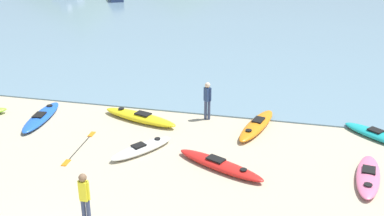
{
  "coord_description": "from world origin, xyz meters",
  "views": [
    {
      "loc": [
        5.32,
        -6.82,
        7.71
      ],
      "look_at": [
        1.26,
        10.32,
        0.5
      ],
      "focal_mm": 42.0,
      "sensor_mm": 36.0,
      "label": 1
    }
  ],
  "objects_px": {
    "kayak_on_sand_0": "(41,117)",
    "kayak_on_sand_1": "(378,135)",
    "kayak_on_sand_3": "(368,176)",
    "kayak_on_sand_4": "(220,165)",
    "person_near_foreground": "(85,196)",
    "loose_paddle": "(80,148)",
    "kayak_on_sand_6": "(142,148)",
    "kayak_on_sand_5": "(257,125)",
    "kayak_on_sand_2": "(140,117)",
    "person_near_waterline": "(207,98)"
  },
  "relations": [
    {
      "from": "kayak_on_sand_1",
      "to": "kayak_on_sand_5",
      "type": "relative_size",
      "value": 0.79
    },
    {
      "from": "kayak_on_sand_5",
      "to": "loose_paddle",
      "type": "height_order",
      "value": "kayak_on_sand_5"
    },
    {
      "from": "kayak_on_sand_0",
      "to": "kayak_on_sand_1",
      "type": "relative_size",
      "value": 1.22
    },
    {
      "from": "person_near_waterline",
      "to": "loose_paddle",
      "type": "bearing_deg",
      "value": -137.69
    },
    {
      "from": "kayak_on_sand_6",
      "to": "kayak_on_sand_5",
      "type": "bearing_deg",
      "value": 37.71
    },
    {
      "from": "kayak_on_sand_0",
      "to": "kayak_on_sand_3",
      "type": "xyz_separation_m",
      "value": [
        12.94,
        -1.91,
        -0.01
      ]
    },
    {
      "from": "kayak_on_sand_2",
      "to": "loose_paddle",
      "type": "xyz_separation_m",
      "value": [
        -1.35,
        -2.88,
        -0.16
      ]
    },
    {
      "from": "kayak_on_sand_3",
      "to": "kayak_on_sand_4",
      "type": "bearing_deg",
      "value": -175.14
    },
    {
      "from": "kayak_on_sand_6",
      "to": "kayak_on_sand_0",
      "type": "bearing_deg",
      "value": 160.85
    },
    {
      "from": "kayak_on_sand_2",
      "to": "kayak_on_sand_5",
      "type": "relative_size",
      "value": 1.05
    },
    {
      "from": "kayak_on_sand_6",
      "to": "person_near_foreground",
      "type": "height_order",
      "value": "person_near_foreground"
    },
    {
      "from": "kayak_on_sand_2",
      "to": "kayak_on_sand_5",
      "type": "distance_m",
      "value": 4.9
    },
    {
      "from": "kayak_on_sand_2",
      "to": "kayak_on_sand_0",
      "type": "bearing_deg",
      "value": -168.24
    },
    {
      "from": "kayak_on_sand_4",
      "to": "loose_paddle",
      "type": "distance_m",
      "value": 5.36
    },
    {
      "from": "kayak_on_sand_2",
      "to": "kayak_on_sand_4",
      "type": "height_order",
      "value": "kayak_on_sand_2"
    },
    {
      "from": "kayak_on_sand_2",
      "to": "kayak_on_sand_4",
      "type": "relative_size",
      "value": 1.08
    },
    {
      "from": "kayak_on_sand_2",
      "to": "kayak_on_sand_6",
      "type": "bearing_deg",
      "value": -69.02
    },
    {
      "from": "kayak_on_sand_0",
      "to": "person_near_foreground",
      "type": "height_order",
      "value": "person_near_foreground"
    },
    {
      "from": "kayak_on_sand_0",
      "to": "loose_paddle",
      "type": "bearing_deg",
      "value": -36.18
    },
    {
      "from": "kayak_on_sand_2",
      "to": "kayak_on_sand_6",
      "type": "height_order",
      "value": "kayak_on_sand_2"
    },
    {
      "from": "person_near_waterline",
      "to": "kayak_on_sand_2",
      "type": "bearing_deg",
      "value": -162.86
    },
    {
      "from": "person_near_foreground",
      "to": "loose_paddle",
      "type": "xyz_separation_m",
      "value": [
        -2.32,
        4.2,
        -0.91
      ]
    },
    {
      "from": "kayak_on_sand_0",
      "to": "kayak_on_sand_5",
      "type": "distance_m",
      "value": 9.09
    },
    {
      "from": "kayak_on_sand_0",
      "to": "kayak_on_sand_4",
      "type": "relative_size",
      "value": 0.99
    },
    {
      "from": "kayak_on_sand_1",
      "to": "person_near_waterline",
      "type": "height_order",
      "value": "person_near_waterline"
    },
    {
      "from": "person_near_foreground",
      "to": "loose_paddle",
      "type": "distance_m",
      "value": 4.88
    },
    {
      "from": "kayak_on_sand_3",
      "to": "kayak_on_sand_4",
      "type": "relative_size",
      "value": 0.89
    },
    {
      "from": "kayak_on_sand_5",
      "to": "person_near_waterline",
      "type": "height_order",
      "value": "person_near_waterline"
    },
    {
      "from": "kayak_on_sand_2",
      "to": "person_near_foreground",
      "type": "height_order",
      "value": "person_near_foreground"
    },
    {
      "from": "kayak_on_sand_5",
      "to": "kayak_on_sand_6",
      "type": "xyz_separation_m",
      "value": [
        -3.88,
        -3.0,
        -0.01
      ]
    },
    {
      "from": "loose_paddle",
      "to": "kayak_on_sand_2",
      "type": "bearing_deg",
      "value": 64.82
    },
    {
      "from": "kayak_on_sand_6",
      "to": "person_near_waterline",
      "type": "distance_m",
      "value": 3.97
    },
    {
      "from": "kayak_on_sand_1",
      "to": "kayak_on_sand_5",
      "type": "xyz_separation_m",
      "value": [
        -4.69,
        -0.15,
        0.01
      ]
    },
    {
      "from": "kayak_on_sand_4",
      "to": "loose_paddle",
      "type": "height_order",
      "value": "kayak_on_sand_4"
    },
    {
      "from": "kayak_on_sand_3",
      "to": "kayak_on_sand_5",
      "type": "relative_size",
      "value": 0.86
    },
    {
      "from": "kayak_on_sand_2",
      "to": "kayak_on_sand_3",
      "type": "relative_size",
      "value": 1.22
    },
    {
      "from": "kayak_on_sand_0",
      "to": "kayak_on_sand_2",
      "type": "xyz_separation_m",
      "value": [
        4.12,
        0.86,
        0.03
      ]
    },
    {
      "from": "kayak_on_sand_4",
      "to": "person_near_foreground",
      "type": "height_order",
      "value": "person_near_foreground"
    },
    {
      "from": "kayak_on_sand_3",
      "to": "person_near_waterline",
      "type": "relative_size",
      "value": 1.81
    },
    {
      "from": "kayak_on_sand_1",
      "to": "loose_paddle",
      "type": "distance_m",
      "value": 11.44
    },
    {
      "from": "kayak_on_sand_2",
      "to": "person_near_foreground",
      "type": "distance_m",
      "value": 7.18
    },
    {
      "from": "kayak_on_sand_3",
      "to": "kayak_on_sand_4",
      "type": "xyz_separation_m",
      "value": [
        -4.83,
        -0.41,
        0.01
      ]
    },
    {
      "from": "kayak_on_sand_2",
      "to": "person_near_waterline",
      "type": "height_order",
      "value": "person_near_waterline"
    },
    {
      "from": "kayak_on_sand_2",
      "to": "person_near_waterline",
      "type": "xyz_separation_m",
      "value": [
        2.73,
        0.84,
        0.77
      ]
    },
    {
      "from": "kayak_on_sand_0",
      "to": "kayak_on_sand_6",
      "type": "relative_size",
      "value": 1.32
    },
    {
      "from": "kayak_on_sand_4",
      "to": "person_near_waterline",
      "type": "relative_size",
      "value": 2.04
    },
    {
      "from": "person_near_waterline",
      "to": "kayak_on_sand_5",
      "type": "bearing_deg",
      "value": -12.59
    },
    {
      "from": "kayak_on_sand_2",
      "to": "person_near_foreground",
      "type": "bearing_deg",
      "value": -82.19
    },
    {
      "from": "kayak_on_sand_1",
      "to": "loose_paddle",
      "type": "relative_size",
      "value": 0.99
    },
    {
      "from": "kayak_on_sand_2",
      "to": "person_near_waterline",
      "type": "bearing_deg",
      "value": 17.14
    }
  ]
}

